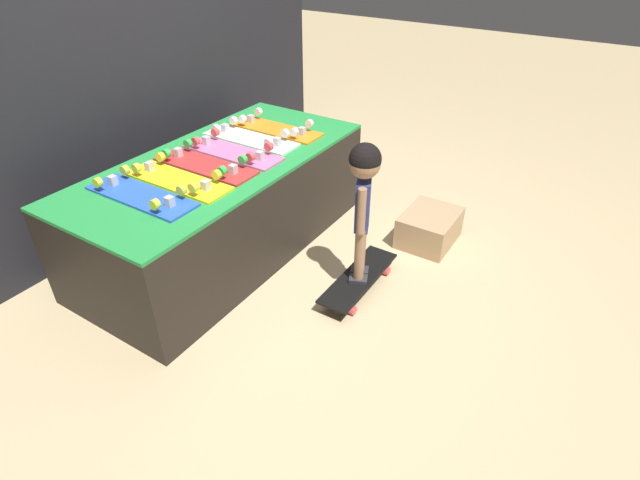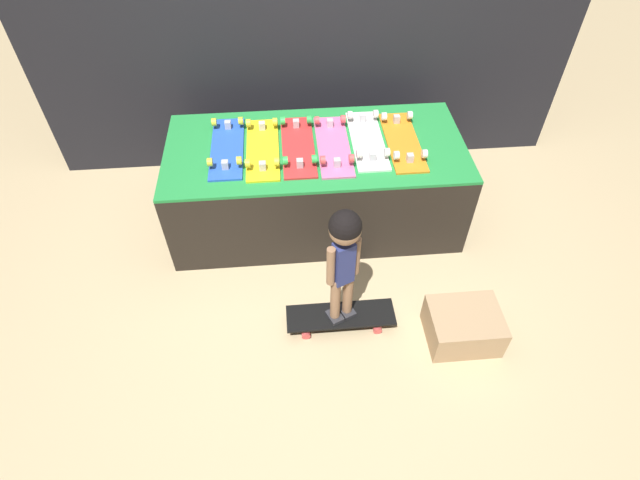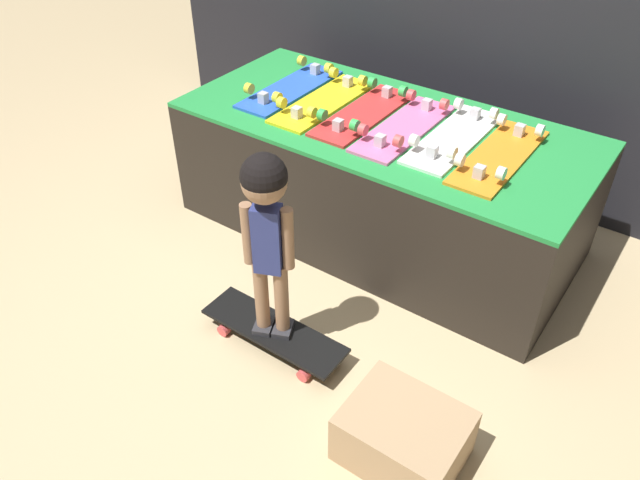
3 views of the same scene
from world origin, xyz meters
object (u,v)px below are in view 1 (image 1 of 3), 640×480
(skateboard_yellow_on_rack, at_px, (177,179))
(skateboard_pink_on_rack, at_px, (233,151))
(child, at_px, (364,188))
(skateboard_blue_on_rack, at_px, (141,194))
(storage_box, at_px, (429,228))
(skateboard_red_on_rack, at_px, (205,164))
(skateboard_white_on_rack, at_px, (250,138))
(skateboard_orange_on_rack, at_px, (276,128))
(skateboard_on_floor, at_px, (359,279))

(skateboard_yellow_on_rack, bearing_deg, skateboard_pink_on_rack, -0.87)
(skateboard_yellow_on_rack, relative_size, child, 0.79)
(skateboard_blue_on_rack, bearing_deg, storage_box, -40.06)
(skateboard_pink_on_rack, relative_size, child, 0.79)
(skateboard_yellow_on_rack, bearing_deg, skateboard_red_on_rack, 1.83)
(child, bearing_deg, skateboard_red_on_rack, 77.42)
(skateboard_yellow_on_rack, xyz_separation_m, skateboard_white_on_rack, (0.68, 0.04, 0.00))
(storage_box, bearing_deg, skateboard_blue_on_rack, 139.94)
(skateboard_red_on_rack, xyz_separation_m, skateboard_pink_on_rack, (0.23, -0.01, 0.00))
(child, relative_size, storage_box, 2.03)
(skateboard_red_on_rack, relative_size, child, 0.79)
(skateboard_orange_on_rack, distance_m, storage_box, 1.24)
(skateboard_blue_on_rack, relative_size, skateboard_white_on_rack, 1.00)
(skateboard_orange_on_rack, bearing_deg, skateboard_yellow_on_rack, -179.92)
(skateboard_white_on_rack, bearing_deg, storage_box, -69.24)
(skateboard_on_floor, bearing_deg, storage_box, -12.25)
(skateboard_blue_on_rack, height_order, storage_box, skateboard_blue_on_rack)
(skateboard_on_floor, xyz_separation_m, storage_box, (0.70, -0.15, 0.03))
(skateboard_white_on_rack, relative_size, skateboard_orange_on_rack, 1.00)
(skateboard_red_on_rack, bearing_deg, child, -79.06)
(skateboard_orange_on_rack, bearing_deg, skateboard_blue_on_rack, 178.50)
(skateboard_red_on_rack, xyz_separation_m, skateboard_orange_on_rack, (0.68, -0.01, 0.00))
(child, height_order, storage_box, child)
(skateboard_orange_on_rack, bearing_deg, storage_box, -79.58)
(skateboard_white_on_rack, height_order, storage_box, skateboard_white_on_rack)
(skateboard_orange_on_rack, xyz_separation_m, storage_box, (0.20, -1.09, -0.54))
(skateboard_blue_on_rack, relative_size, skateboard_orange_on_rack, 1.00)
(skateboard_on_floor, bearing_deg, skateboard_pink_on_rack, 87.32)
(skateboard_blue_on_rack, distance_m, storage_box, 1.83)
(skateboard_orange_on_rack, distance_m, child, 1.07)
(skateboard_yellow_on_rack, xyz_separation_m, skateboard_on_floor, (0.41, -0.94, -0.57))
(skateboard_yellow_on_rack, xyz_separation_m, skateboard_pink_on_rack, (0.45, -0.01, 0.00))
(skateboard_orange_on_rack, xyz_separation_m, child, (-0.50, -0.94, 0.03))
(skateboard_orange_on_rack, height_order, skateboard_on_floor, skateboard_orange_on_rack)
(skateboard_white_on_rack, bearing_deg, skateboard_on_floor, -105.48)
(skateboard_orange_on_rack, relative_size, child, 0.79)
(skateboard_pink_on_rack, xyz_separation_m, child, (-0.04, -0.93, 0.03))
(skateboard_red_on_rack, distance_m, skateboard_on_floor, 1.12)
(skateboard_pink_on_rack, xyz_separation_m, skateboard_orange_on_rack, (0.45, 0.01, 0.00))
(skateboard_blue_on_rack, height_order, skateboard_white_on_rack, same)
(skateboard_white_on_rack, bearing_deg, skateboard_pink_on_rack, -169.06)
(skateboard_red_on_rack, height_order, skateboard_on_floor, skateboard_red_on_rack)
(child, bearing_deg, skateboard_white_on_rack, 51.00)
(skateboard_red_on_rack, distance_m, skateboard_white_on_rack, 0.46)
(skateboard_blue_on_rack, bearing_deg, skateboard_red_on_rack, -3.01)
(skateboard_red_on_rack, relative_size, skateboard_on_floor, 1.01)
(skateboard_orange_on_rack, height_order, child, child)
(skateboard_yellow_on_rack, distance_m, skateboard_pink_on_rack, 0.45)
(skateboard_red_on_rack, relative_size, skateboard_white_on_rack, 1.00)
(skateboard_white_on_rack, bearing_deg, skateboard_blue_on_rack, -179.63)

